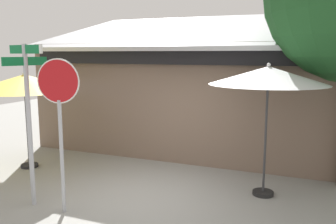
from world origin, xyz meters
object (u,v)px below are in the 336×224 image
object	(u,v)px
street_sign_post	(28,108)
stop_sign	(59,106)
patio_umbrella_mustard_left	(24,83)
patio_umbrella_ivory_center	(268,77)

from	to	relation	value
street_sign_post	stop_sign	xyz separation A→B (m)	(0.78, -0.06, 0.09)
stop_sign	patio_umbrella_mustard_left	world-z (taller)	stop_sign
street_sign_post	patio_umbrella_mustard_left	size ratio (longest dim) A/B	1.16
street_sign_post	patio_umbrella_ivory_center	size ratio (longest dim) A/B	1.13
patio_umbrella_mustard_left	stop_sign	bearing A→B (deg)	-35.90
street_sign_post	patio_umbrella_ivory_center	distance (m)	4.74
stop_sign	patio_umbrella_ivory_center	size ratio (longest dim) A/B	1.04
street_sign_post	stop_sign	bearing A→B (deg)	-4.20
street_sign_post	patio_umbrella_mustard_left	bearing A→B (deg)	134.94
patio_umbrella_mustard_left	street_sign_post	bearing A→B (deg)	-45.06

